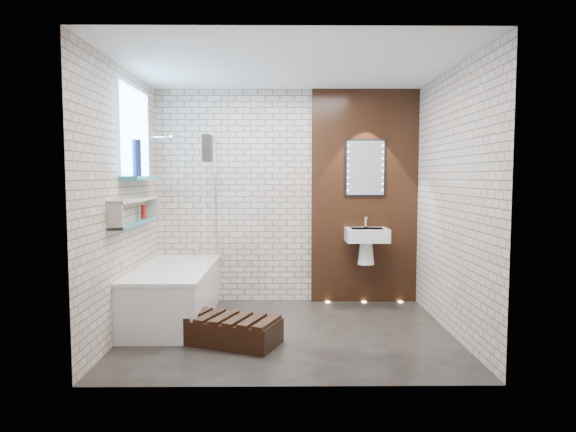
{
  "coord_description": "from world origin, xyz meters",
  "views": [
    {
      "loc": [
        -0.05,
        -4.93,
        1.55
      ],
      "look_at": [
        0.0,
        0.15,
        1.15
      ],
      "focal_mm": 31.6,
      "sensor_mm": 36.0,
      "label": 1
    }
  ],
  "objects_px": {
    "bath_screen": "(212,200)",
    "led_mirror": "(365,168)",
    "walnut_step": "(224,331)",
    "bathtub": "(174,293)",
    "washbasin": "(367,240)"
  },
  "relations": [
    {
      "from": "bath_screen",
      "to": "led_mirror",
      "type": "xyz_separation_m",
      "value": [
        1.82,
        0.34,
        0.37
      ]
    },
    {
      "from": "walnut_step",
      "to": "bath_screen",
      "type": "bearing_deg",
      "value": 102.78
    },
    {
      "from": "led_mirror",
      "to": "walnut_step",
      "type": "bearing_deg",
      "value": -135.33
    },
    {
      "from": "bathtub",
      "to": "led_mirror",
      "type": "relative_size",
      "value": 2.49
    },
    {
      "from": "washbasin",
      "to": "bathtub",
      "type": "bearing_deg",
      "value": -163.99
    },
    {
      "from": "led_mirror",
      "to": "washbasin",
      "type": "bearing_deg",
      "value": -90.0
    },
    {
      "from": "led_mirror",
      "to": "bathtub",
      "type": "bearing_deg",
      "value": -160.22
    },
    {
      "from": "bathtub",
      "to": "washbasin",
      "type": "distance_m",
      "value": 2.32
    },
    {
      "from": "bathtub",
      "to": "washbasin",
      "type": "bearing_deg",
      "value": 16.01
    },
    {
      "from": "led_mirror",
      "to": "walnut_step",
      "type": "distance_m",
      "value": 2.67
    },
    {
      "from": "bath_screen",
      "to": "led_mirror",
      "type": "distance_m",
      "value": 1.89
    },
    {
      "from": "bath_screen",
      "to": "walnut_step",
      "type": "height_order",
      "value": "bath_screen"
    },
    {
      "from": "bathtub",
      "to": "washbasin",
      "type": "xyz_separation_m",
      "value": [
        2.17,
        0.62,
        0.5
      ]
    },
    {
      "from": "walnut_step",
      "to": "washbasin",
      "type": "bearing_deg",
      "value": 41.56
    },
    {
      "from": "bath_screen",
      "to": "led_mirror",
      "type": "relative_size",
      "value": 2.0
    }
  ]
}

